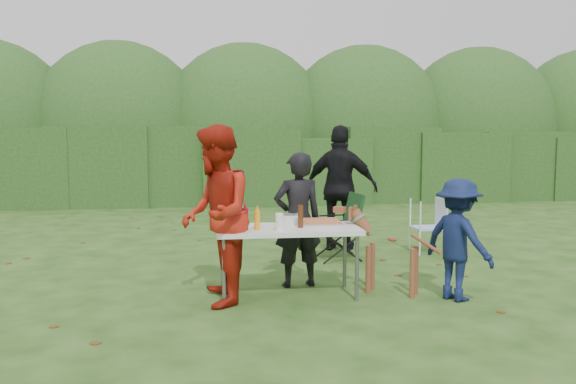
{
  "coord_description": "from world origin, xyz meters",
  "views": [
    {
      "loc": [
        -0.98,
        -6.42,
        1.78
      ],
      "look_at": [
        -0.01,
        0.91,
        1.0
      ],
      "focal_mm": 38.0,
      "sensor_mm": 36.0,
      "label": 1
    }
  ],
  "objects": [
    {
      "name": "folding_table",
      "position": [
        -0.16,
        -0.15,
        0.69
      ],
      "size": [
        1.5,
        0.7,
        0.74
      ],
      "color": "silver",
      "rests_on": "ground"
    },
    {
      "name": "hedge_row",
      "position": [
        0.0,
        8.0,
        0.85
      ],
      "size": [
        22.0,
        1.4,
        1.7
      ],
      "primitive_type": "cube",
      "color": "#23471C",
      "rests_on": "ground"
    },
    {
      "name": "shrub_backdrop",
      "position": [
        0.0,
        9.6,
        1.6
      ],
      "size": [
        20.0,
        2.6,
        3.2
      ],
      "primitive_type": "ellipsoid",
      "color": "#3D6628",
      "rests_on": "ground"
    },
    {
      "name": "child",
      "position": [
        1.57,
        -0.51,
        0.63
      ],
      "size": [
        0.8,
        0.94,
        1.26
      ],
      "primitive_type": "imported",
      "rotation": [
        0.0,
        0.0,
        2.07
      ],
      "color": "#0F1942",
      "rests_on": "ground"
    },
    {
      "name": "person_cook",
      "position": [
        0.01,
        0.25,
        0.76
      ],
      "size": [
        0.6,
        0.44,
        1.51
      ],
      "primitive_type": "imported",
      "rotation": [
        0.0,
        0.0,
        3.3
      ],
      "color": "black",
      "rests_on": "ground"
    },
    {
      "name": "camping_chair",
      "position": [
        0.77,
        1.57,
        0.46
      ],
      "size": [
        0.65,
        0.65,
        0.91
      ],
      "primitive_type": null,
      "rotation": [
        0.0,
        0.0,
        3.29
      ],
      "color": "#163A19",
      "rests_on": "ground"
    },
    {
      "name": "dog",
      "position": [
        0.96,
        -0.2,
        0.45
      ],
      "size": [
        1.01,
        0.82,
        0.91
      ],
      "primitive_type": null,
      "rotation": [
        0.0,
        0.0,
        2.6
      ],
      "color": "brown",
      "rests_on": "ground"
    },
    {
      "name": "food_tray",
      "position": [
        0.2,
        -0.0,
        0.75
      ],
      "size": [
        0.45,
        0.3,
        0.02
      ],
      "primitive_type": "cube",
      "color": "#B7B7BA",
      "rests_on": "folding_table"
    },
    {
      "name": "cup_stack",
      "position": [
        -0.27,
        -0.36,
        0.83
      ],
      "size": [
        0.08,
        0.08,
        0.18
      ],
      "primitive_type": "cylinder",
      "color": "white",
      "rests_on": "folding_table"
    },
    {
      "name": "mustard_bottle",
      "position": [
        -0.49,
        -0.29,
        0.84
      ],
      "size": [
        0.06,
        0.06,
        0.2
      ],
      "primitive_type": "cylinder",
      "color": "orange",
      "rests_on": "folding_table"
    },
    {
      "name": "ground",
      "position": [
        0.0,
        0.0,
        0.0
      ],
      "size": [
        80.0,
        80.0,
        0.0
      ],
      "primitive_type": "plane",
      "color": "#1E4211"
    },
    {
      "name": "pasta_bowl",
      "position": [
        -0.09,
        0.1,
        0.79
      ],
      "size": [
        0.26,
        0.26,
        0.1
      ],
      "primitive_type": "cylinder",
      "color": "silver",
      "rests_on": "folding_table"
    },
    {
      "name": "person_black_puffy",
      "position": [
        0.93,
        2.2,
        0.91
      ],
      "size": [
        1.16,
        0.81,
        1.82
      ],
      "primitive_type": "imported",
      "rotation": [
        0.0,
        0.0,
        2.76
      ],
      "color": "black",
      "rests_on": "ground"
    },
    {
      "name": "person_red_jacket",
      "position": [
        -0.91,
        -0.33,
        0.91
      ],
      "size": [
        0.7,
        0.89,
        1.82
      ],
      "primitive_type": "imported",
      "rotation": [
        0.0,
        0.0,
        -1.56
      ],
      "color": "#A71C0E",
      "rests_on": "ground"
    },
    {
      "name": "ketchup_bottle",
      "position": [
        -0.61,
        -0.23,
        0.85
      ],
      "size": [
        0.06,
        0.06,
        0.22
      ],
      "primitive_type": "cylinder",
      "color": "maroon",
      "rests_on": "folding_table"
    },
    {
      "name": "focaccia_bread",
      "position": [
        0.2,
        -0.0,
        0.78
      ],
      "size": [
        0.4,
        0.26,
        0.04
      ],
      "primitive_type": "cube",
      "color": "#BA693F",
      "rests_on": "food_tray"
    },
    {
      "name": "beer_bottle",
      "position": [
        -0.03,
        -0.19,
        0.86
      ],
      "size": [
        0.06,
        0.06,
        0.24
      ],
      "primitive_type": "cylinder",
      "color": "#47230F",
      "rests_on": "folding_table"
    },
    {
      "name": "plate_stack",
      "position": [
        -0.79,
        -0.22,
        0.77
      ],
      "size": [
        0.24,
        0.24,
        0.05
      ],
      "primitive_type": "cylinder",
      "color": "white",
      "rests_on": "folding_table"
    },
    {
      "name": "lawn_chair",
      "position": [
        2.14,
        1.86,
        0.39
      ],
      "size": [
        0.47,
        0.47,
        0.78
      ],
      "primitive_type": null,
      "rotation": [
        0.0,
        0.0,
        3.17
      ],
      "color": "#5B84D9",
      "rests_on": "ground"
    },
    {
      "name": "paper_towel_roll",
      "position": [
        -0.68,
        -0.01,
        0.87
      ],
      "size": [
        0.12,
        0.12,
        0.26
      ],
      "primitive_type": "cylinder",
      "color": "white",
      "rests_on": "folding_table"
    }
  ]
}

